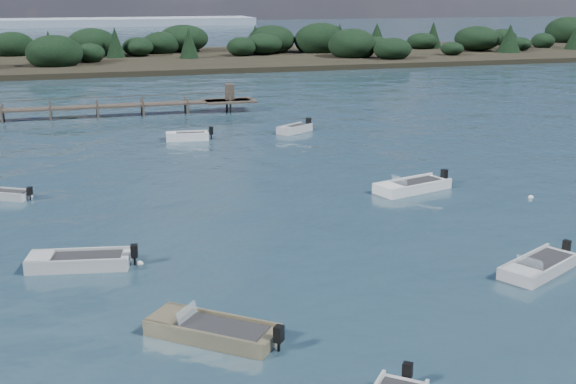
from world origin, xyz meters
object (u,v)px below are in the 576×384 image
object	(u,v)px
tender_far_white	(187,138)
dinghy_mid_white_b	(412,188)
dinghy_mid_white_a	(540,268)
tender_far_grey_b	(295,130)
dinghy_mid_grey	(79,263)
tender_far_grey	(7,196)
dinghy_near_olive	(212,333)

from	to	relation	value
tender_far_white	dinghy_mid_white_b	bearing A→B (deg)	-60.73
dinghy_mid_white_a	dinghy_mid_white_b	bearing A→B (deg)	88.10
dinghy_mid_white_a	tender_far_grey_b	world-z (taller)	tender_far_grey_b
dinghy_mid_grey	tender_far_grey	xyz separation A→B (m)	(-3.89, 12.49, -0.02)
dinghy_mid_grey	tender_far_white	size ratio (longest dim) A/B	1.26
dinghy_mid_grey	dinghy_mid_white_a	bearing A→B (deg)	-17.99
dinghy_mid_white_b	tender_far_grey	xyz separation A→B (m)	(-23.56, 5.28, -0.03)
dinghy_mid_grey	dinghy_mid_white_b	bearing A→B (deg)	20.13
dinghy_mid_grey	dinghy_mid_white_b	distance (m)	20.95
dinghy_near_olive	tender_far_white	bearing A→B (deg)	82.52
dinghy_mid_grey	tender_far_white	bearing A→B (deg)	71.27
dinghy_near_olive	tender_far_white	distance (m)	34.93
tender_far_grey_b	tender_far_grey	size ratio (longest dim) A/B	1.19
dinghy_mid_white_a	dinghy_mid_white_b	size ratio (longest dim) A/B	0.88
dinghy_near_olive	tender_far_grey	world-z (taller)	dinghy_near_olive
dinghy_near_olive	dinghy_mid_grey	xyz separation A→B (m)	(-4.39, 8.27, 0.00)
dinghy_mid_white_b	tender_far_grey	distance (m)	24.14
dinghy_mid_white_a	dinghy_mid_white_b	xyz separation A→B (m)	(0.45, 13.45, 0.03)
dinghy_mid_grey	tender_far_grey_b	size ratio (longest dim) A/B	1.36
dinghy_near_olive	tender_far_grey	distance (m)	22.35
dinghy_mid_grey	tender_far_grey	bearing A→B (deg)	107.29
dinghy_near_olive	tender_far_white	xyz separation A→B (m)	(4.55, 34.63, 0.02)
dinghy_near_olive	tender_far_grey_b	size ratio (longest dim) A/B	1.31
tender_far_white	tender_far_grey	bearing A→B (deg)	-132.77
dinghy_mid_white_a	dinghy_mid_white_b	world-z (taller)	dinghy_mid_white_b
tender_far_grey	dinghy_mid_grey	bearing A→B (deg)	-72.71
dinghy_near_olive	dinghy_mid_white_b	world-z (taller)	dinghy_mid_white_b
dinghy_near_olive	dinghy_mid_white_a	bearing A→B (deg)	7.80
dinghy_near_olive	tender_far_white	world-z (taller)	tender_far_white
tender_far_grey_b	tender_far_white	bearing A→B (deg)	-176.33
dinghy_mid_white_a	dinghy_near_olive	size ratio (longest dim) A/B	1.00
dinghy_mid_grey	tender_far_white	xyz separation A→B (m)	(8.94, 26.35, 0.02)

